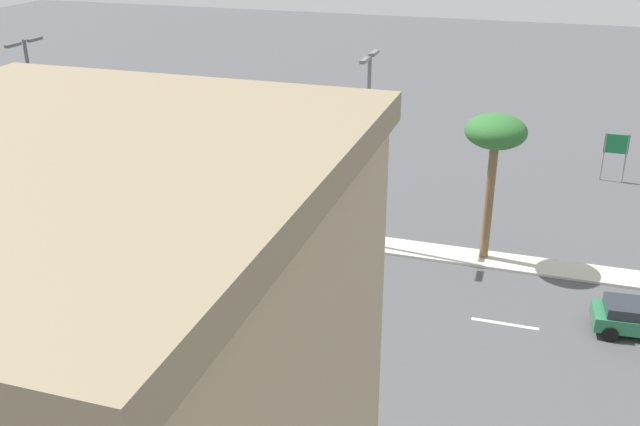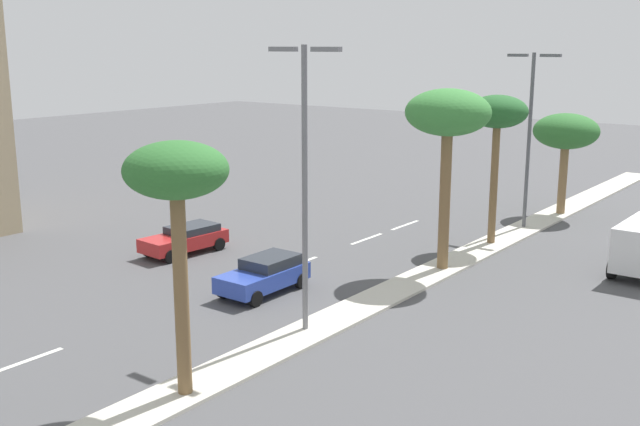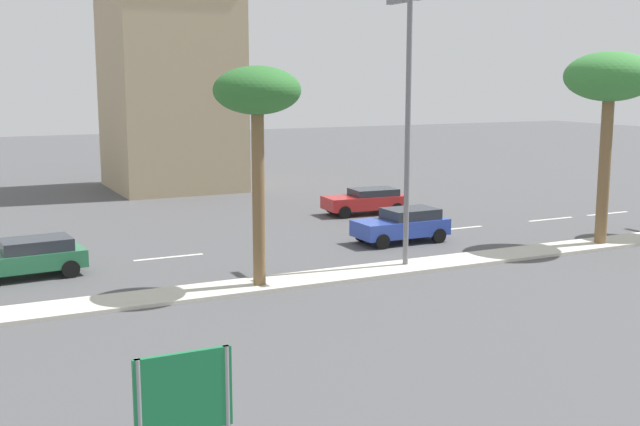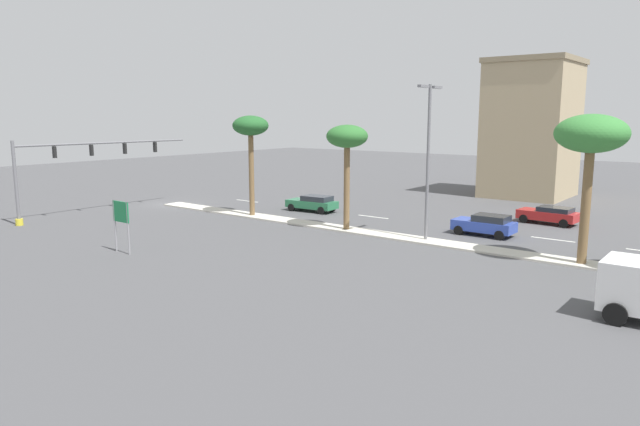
{
  "view_description": "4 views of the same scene",
  "coord_description": "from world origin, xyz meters",
  "px_view_note": "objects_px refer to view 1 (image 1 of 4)",
  "views": [
    {
      "loc": [
        -33.15,
        17.74,
        16.5
      ],
      "look_at": [
        -2.84,
        27.38,
        2.72
      ],
      "focal_mm": 40.66,
      "sensor_mm": 36.0,
      "label": 1
    },
    {
      "loc": [
        15.42,
        6.18,
        9.92
      ],
      "look_at": [
        -1.08,
        27.77,
        3.84
      ],
      "focal_mm": 42.17,
      "sensor_mm": 36.0,
      "label": 2
    },
    {
      "loc": [
        24.43,
        10.12,
        6.98
      ],
      "look_at": [
        -2.06,
        23.11,
        1.99
      ],
      "focal_mm": 44.44,
      "sensor_mm": 36.0,
      "label": 3
    },
    {
      "loc": [
        32.71,
        42.67,
        8.0
      ],
      "look_at": [
        2.61,
        19.3,
        1.55
      ],
      "focal_mm": 32.19,
      "sensor_mm": 36.0,
      "label": 4
    }
  ],
  "objects_px": {
    "palm_tree_near": "(495,137)",
    "sedan_red_rear": "(186,330)",
    "street_lamp_rear": "(368,137)",
    "street_lamp_right": "(35,109)",
    "palm_tree_outboard": "(99,100)",
    "box_truck": "(180,148)",
    "directional_road_sign": "(616,148)",
    "sedan_blue_right": "(295,260)",
    "palm_tree_left": "(192,100)"
  },
  "relations": [
    {
      "from": "sedan_blue_right",
      "to": "box_truck",
      "type": "relative_size",
      "value": 0.74
    },
    {
      "from": "sedan_blue_right",
      "to": "sedan_red_rear",
      "type": "relative_size",
      "value": 0.93
    },
    {
      "from": "street_lamp_rear",
      "to": "sedan_blue_right",
      "type": "relative_size",
      "value": 2.42
    },
    {
      "from": "palm_tree_outboard",
      "to": "box_truck",
      "type": "height_order",
      "value": "palm_tree_outboard"
    },
    {
      "from": "palm_tree_near",
      "to": "street_lamp_rear",
      "type": "relative_size",
      "value": 0.74
    },
    {
      "from": "palm_tree_near",
      "to": "sedan_red_rear",
      "type": "bearing_deg",
      "value": 137.19
    },
    {
      "from": "directional_road_sign",
      "to": "street_lamp_right",
      "type": "bearing_deg",
      "value": 113.45
    },
    {
      "from": "sedan_red_rear",
      "to": "sedan_blue_right",
      "type": "bearing_deg",
      "value": -16.95
    },
    {
      "from": "palm_tree_left",
      "to": "box_truck",
      "type": "distance_m",
      "value": 10.82
    },
    {
      "from": "directional_road_sign",
      "to": "palm_tree_left",
      "type": "height_order",
      "value": "palm_tree_left"
    },
    {
      "from": "directional_road_sign",
      "to": "palm_tree_near",
      "type": "distance_m",
      "value": 15.68
    },
    {
      "from": "palm_tree_left",
      "to": "sedan_red_rear",
      "type": "bearing_deg",
      "value": -156.06
    },
    {
      "from": "sedan_red_rear",
      "to": "box_truck",
      "type": "xyz_separation_m",
      "value": [
        19.03,
        10.22,
        0.6
      ]
    },
    {
      "from": "palm_tree_outboard",
      "to": "sedan_blue_right",
      "type": "height_order",
      "value": "palm_tree_outboard"
    },
    {
      "from": "palm_tree_left",
      "to": "box_truck",
      "type": "bearing_deg",
      "value": 34.01
    },
    {
      "from": "street_lamp_rear",
      "to": "sedan_red_rear",
      "type": "bearing_deg",
      "value": 157.72
    },
    {
      "from": "directional_road_sign",
      "to": "sedan_blue_right",
      "type": "bearing_deg",
      "value": 140.11
    },
    {
      "from": "directional_road_sign",
      "to": "sedan_red_rear",
      "type": "xyz_separation_m",
      "value": [
        -25.0,
        17.16,
        -1.46
      ]
    },
    {
      "from": "palm_tree_near",
      "to": "sedan_red_rear",
      "type": "relative_size",
      "value": 1.67
    },
    {
      "from": "street_lamp_right",
      "to": "street_lamp_rear",
      "type": "bearing_deg",
      "value": -90.24
    },
    {
      "from": "palm_tree_near",
      "to": "palm_tree_outboard",
      "type": "distance_m",
      "value": 21.09
    },
    {
      "from": "palm_tree_near",
      "to": "street_lamp_right",
      "type": "relative_size",
      "value": 0.77
    },
    {
      "from": "palm_tree_near",
      "to": "box_truck",
      "type": "distance_m",
      "value": 22.7
    },
    {
      "from": "palm_tree_near",
      "to": "box_truck",
      "type": "xyz_separation_m",
      "value": [
        7.62,
        20.78,
        -5.04
      ]
    },
    {
      "from": "palm_tree_near",
      "to": "palm_tree_outboard",
      "type": "relative_size",
      "value": 0.98
    },
    {
      "from": "directional_road_sign",
      "to": "sedan_red_rear",
      "type": "distance_m",
      "value": 30.36
    },
    {
      "from": "palm_tree_outboard",
      "to": "street_lamp_rear",
      "type": "relative_size",
      "value": 0.76
    },
    {
      "from": "palm_tree_near",
      "to": "palm_tree_left",
      "type": "distance_m",
      "value": 15.61
    },
    {
      "from": "palm_tree_left",
      "to": "sedan_red_rear",
      "type": "relative_size",
      "value": 1.83
    },
    {
      "from": "palm_tree_outboard",
      "to": "street_lamp_rear",
      "type": "xyz_separation_m",
      "value": [
        -0.11,
        -15.05,
        -0.66
      ]
    },
    {
      "from": "directional_road_sign",
      "to": "box_truck",
      "type": "xyz_separation_m",
      "value": [
        -5.97,
        27.38,
        -0.86
      ]
    },
    {
      "from": "sedan_red_rear",
      "to": "palm_tree_outboard",
      "type": "bearing_deg",
      "value": 43.33
    },
    {
      "from": "palm_tree_near",
      "to": "palm_tree_left",
      "type": "xyz_separation_m",
      "value": [
        -0.06,
        15.6,
        0.53
      ]
    },
    {
      "from": "palm_tree_outboard",
      "to": "street_lamp_right",
      "type": "bearing_deg",
      "value": 90.4
    },
    {
      "from": "palm_tree_outboard",
      "to": "sedan_red_rear",
      "type": "bearing_deg",
      "value": -136.67
    },
    {
      "from": "palm_tree_outboard",
      "to": "palm_tree_left",
      "type": "bearing_deg",
      "value": -88.12
    },
    {
      "from": "street_lamp_right",
      "to": "sedan_red_rear",
      "type": "bearing_deg",
      "value": -126.9
    },
    {
      "from": "directional_road_sign",
      "to": "palm_tree_left",
      "type": "distance_m",
      "value": 26.49
    },
    {
      "from": "palm_tree_near",
      "to": "street_lamp_rear",
      "type": "height_order",
      "value": "street_lamp_rear"
    },
    {
      "from": "street_lamp_rear",
      "to": "street_lamp_right",
      "type": "distance_m",
      "value": 19.35
    },
    {
      "from": "palm_tree_near",
      "to": "street_lamp_right",
      "type": "xyz_separation_m",
      "value": [
        -0.27,
        25.38,
        -0.7
      ]
    },
    {
      "from": "street_lamp_rear",
      "to": "sedan_blue_right",
      "type": "xyz_separation_m",
      "value": [
        -4.02,
        2.38,
        -5.1
      ]
    },
    {
      "from": "palm_tree_left",
      "to": "street_lamp_rear",
      "type": "relative_size",
      "value": 0.81
    },
    {
      "from": "palm_tree_outboard",
      "to": "sedan_red_rear",
      "type": "relative_size",
      "value": 1.71
    },
    {
      "from": "sedan_red_rear",
      "to": "street_lamp_right",
      "type": "bearing_deg",
      "value": 53.1
    },
    {
      "from": "palm_tree_near",
      "to": "sedan_red_rear",
      "type": "height_order",
      "value": "palm_tree_near"
    },
    {
      "from": "directional_road_sign",
      "to": "palm_tree_outboard",
      "type": "xyz_separation_m",
      "value": [
        -13.84,
        27.69,
        4.35
      ]
    },
    {
      "from": "box_truck",
      "to": "street_lamp_rear",
      "type": "bearing_deg",
      "value": -118.41
    },
    {
      "from": "directional_road_sign",
      "to": "sedan_blue_right",
      "type": "distance_m",
      "value": 23.46
    },
    {
      "from": "directional_road_sign",
      "to": "street_lamp_right",
      "type": "height_order",
      "value": "street_lamp_right"
    }
  ]
}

